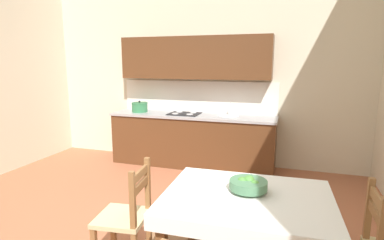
{
  "coord_description": "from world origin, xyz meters",
  "views": [
    {
      "loc": [
        1.54,
        -2.52,
        1.76
      ],
      "look_at": [
        0.41,
        0.99,
        1.08
      ],
      "focal_mm": 28.72,
      "sensor_mm": 36.0,
      "label": 1
    }
  ],
  "objects": [
    {
      "name": "wall_back",
      "position": [
        0.0,
        2.76,
        2.11
      ],
      "size": [
        6.22,
        0.12,
        4.21
      ],
      "primitive_type": "cube",
      "color": "beige",
      "rests_on": "ground_plane"
    },
    {
      "name": "dining_table",
      "position": [
        1.26,
        -0.26,
        0.62
      ],
      "size": [
        1.33,
        1.03,
        0.75
      ],
      "color": "brown",
      "rests_on": "ground_plane"
    },
    {
      "name": "kitchen_cabinetry",
      "position": [
        -0.04,
        2.43,
        0.86
      ],
      "size": [
        2.83,
        0.63,
        2.2
      ],
      "color": "#56331C",
      "rests_on": "ground_plane"
    },
    {
      "name": "fruit_bowl",
      "position": [
        1.26,
        -0.19,
        0.81
      ],
      "size": [
        0.3,
        0.3,
        0.12
      ],
      "color": "#4C7F5B",
      "rests_on": "dining_table"
    },
    {
      "name": "dining_chair_tv_side",
      "position": [
        0.23,
        -0.33,
        0.44
      ],
      "size": [
        0.47,
        0.47,
        0.93
      ],
      "color": "#D1BC89",
      "rests_on": "ground_plane"
    }
  ]
}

